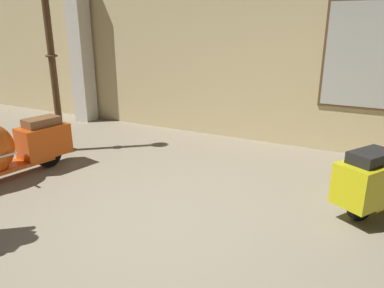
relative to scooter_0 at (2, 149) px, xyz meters
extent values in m
plane|color=gray|center=(2.57, -0.24, -0.46)|extent=(60.00, 60.00, 0.00)
cube|color=#CCB784|center=(2.57, 3.45, 1.15)|extent=(18.00, 0.20, 3.22)
cube|color=brown|center=(4.17, 3.33, 1.15)|extent=(1.22, 0.03, 1.67)
cube|color=#B2B2AD|center=(4.17, 3.31, 1.15)|extent=(1.14, 0.01, 1.59)
cube|color=beige|center=(-1.38, 3.10, 1.15)|extent=(0.36, 0.36, 3.22)
cylinder|color=black|center=(0.13, 0.64, -0.26)|extent=(0.16, 0.42, 0.41)
cylinder|color=silver|center=(0.13, 0.64, -0.26)|extent=(0.13, 0.20, 0.18)
cube|color=#C6470F|center=(0.03, 0.16, -0.28)|extent=(0.55, 1.02, 0.05)
cube|color=#C6470F|center=(0.12, 0.60, -0.03)|extent=(0.53, 0.76, 0.45)
cube|color=brown|center=(0.12, 0.60, 0.25)|extent=(0.38, 0.54, 0.12)
cylinder|color=black|center=(4.45, 1.08, -0.25)|extent=(0.29, 0.40, 0.42)
cylinder|color=silver|center=(4.45, 1.08, -0.25)|extent=(0.18, 0.21, 0.19)
cube|color=gold|center=(4.47, 1.12, -0.02)|extent=(0.72, 0.82, 0.46)
cube|color=black|center=(4.47, 1.12, 0.27)|extent=(0.51, 0.58, 0.12)
cylinder|color=#472D19|center=(-0.26, 1.27, -0.37)|extent=(0.28, 0.28, 0.18)
cylinder|color=#472D19|center=(-0.26, 1.27, 1.00)|extent=(0.11, 0.11, 2.57)
torus|color=#472D19|center=(-0.26, 1.27, 1.13)|extent=(0.19, 0.19, 0.04)
camera|label=1|loc=(4.43, -2.99, 1.60)|focal=34.14mm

